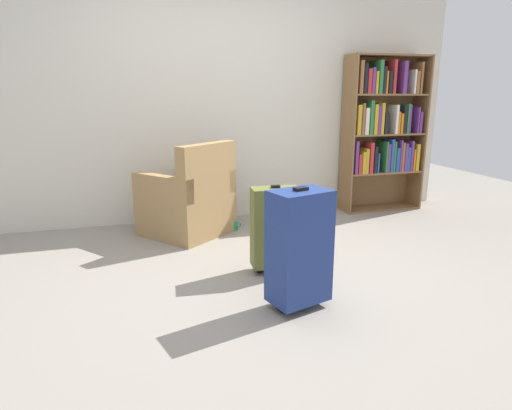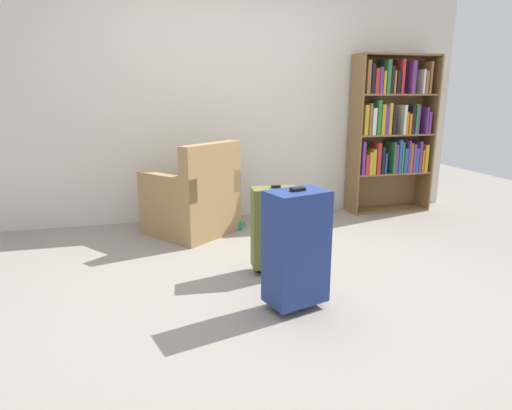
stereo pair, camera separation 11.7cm
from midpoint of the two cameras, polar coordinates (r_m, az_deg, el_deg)
ground_plane at (r=3.24m, az=-0.27°, el=-9.91°), size 9.70×9.70×0.00m
back_wall at (r=4.74m, az=-6.63°, el=13.85°), size 5.54×0.10×2.60m
bookshelf at (r=5.25m, az=15.56°, el=9.72°), size 0.94×0.31×1.75m
armchair at (r=4.26m, az=-9.55°, el=0.34°), size 0.98×0.98×0.90m
mug at (r=4.39m, az=-3.71°, el=-2.71°), size 0.12×0.08×0.10m
suitcase_navy_blue at (r=2.73m, az=4.46°, el=-5.49°), size 0.42×0.34×0.79m
suitcase_olive at (r=3.29m, az=1.49°, el=-2.97°), size 0.37×0.21×0.68m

